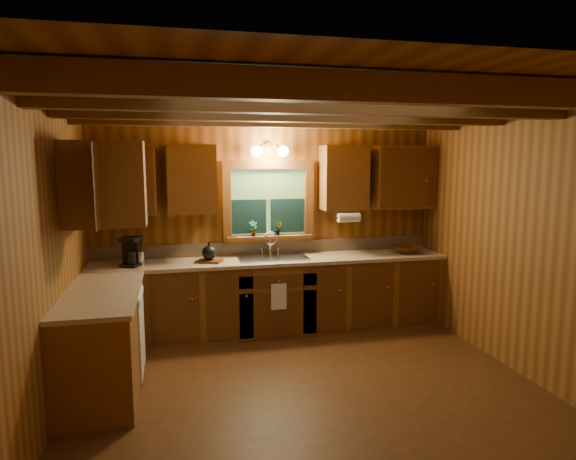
% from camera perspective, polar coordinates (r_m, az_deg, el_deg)
% --- Properties ---
extents(room, '(4.20, 4.20, 4.20)m').
position_cam_1_polar(room, '(4.30, 2.40, -2.12)').
color(room, '#4B2C12').
rests_on(room, ground).
extents(ceiling_beams, '(4.20, 2.54, 0.18)m').
position_cam_1_polar(ceiling_beams, '(4.26, 2.50, 13.85)').
color(ceiling_beams, brown).
rests_on(ceiling_beams, room).
extents(base_cabinets, '(4.20, 2.22, 0.86)m').
position_cam_1_polar(base_cabinets, '(5.65, -6.07, -8.76)').
color(base_cabinets, brown).
rests_on(base_cabinets, ground).
extents(countertop, '(4.20, 2.24, 0.04)m').
position_cam_1_polar(countertop, '(5.54, -6.01, -4.28)').
color(countertop, tan).
rests_on(countertop, base_cabinets).
extents(backsplash, '(4.20, 0.02, 0.16)m').
position_cam_1_polar(backsplash, '(6.17, -2.27, -2.02)').
color(backsplash, tan).
rests_on(backsplash, room).
extents(dishwasher_panel, '(0.02, 0.60, 0.80)m').
position_cam_1_polar(dishwasher_panel, '(5.05, -16.49, -11.13)').
color(dishwasher_panel, white).
rests_on(dishwasher_panel, base_cabinets).
extents(upper_cabinets, '(4.19, 1.77, 0.78)m').
position_cam_1_polar(upper_cabinets, '(5.54, -7.20, 5.73)').
color(upper_cabinets, brown).
rests_on(upper_cabinets, room).
extents(window, '(1.12, 0.08, 1.00)m').
position_cam_1_polar(window, '(6.08, -2.27, 3.05)').
color(window, brown).
rests_on(window, room).
extents(window_sill, '(1.06, 0.14, 0.04)m').
position_cam_1_polar(window_sill, '(6.08, -2.16, -0.83)').
color(window_sill, brown).
rests_on(window_sill, room).
extents(wall_sconce, '(0.45, 0.21, 0.17)m').
position_cam_1_polar(wall_sconce, '(5.94, -2.08, 9.07)').
color(wall_sconce, black).
rests_on(wall_sconce, room).
extents(paper_towel_roll, '(0.27, 0.11, 0.11)m').
position_cam_1_polar(paper_towel_roll, '(6.01, 6.99, 1.42)').
color(paper_towel_roll, white).
rests_on(paper_towel_roll, upper_cabinets).
extents(dish_towel, '(0.18, 0.01, 0.30)m').
position_cam_1_polar(dish_towel, '(5.68, -1.07, -7.67)').
color(dish_towel, white).
rests_on(dish_towel, base_cabinets).
extents(sink, '(0.82, 0.48, 0.43)m').
position_cam_1_polar(sink, '(5.92, -1.75, -3.67)').
color(sink, silver).
rests_on(sink, countertop).
extents(coffee_maker, '(0.18, 0.23, 0.32)m').
position_cam_1_polar(coffee_maker, '(5.74, -17.57, -2.37)').
color(coffee_maker, black).
rests_on(coffee_maker, countertop).
extents(utensil_crock, '(0.12, 0.12, 0.33)m').
position_cam_1_polar(utensil_crock, '(5.80, -16.71, -3.00)').
color(utensil_crock, silver).
rests_on(utensil_crock, countertop).
extents(cutting_board, '(0.34, 0.30, 0.03)m').
position_cam_1_polar(cutting_board, '(5.76, -9.03, -3.53)').
color(cutting_board, '#502E11').
rests_on(cutting_board, countertop).
extents(teakettle, '(0.16, 0.16, 0.21)m').
position_cam_1_polar(teakettle, '(5.74, -9.05, -2.60)').
color(teakettle, black).
rests_on(teakettle, cutting_board).
extents(wicker_basket, '(0.40, 0.40, 0.09)m').
position_cam_1_polar(wicker_basket, '(6.40, 13.41, -2.19)').
color(wicker_basket, '#48230C').
rests_on(wicker_basket, countertop).
extents(potted_plant_left, '(0.11, 0.08, 0.19)m').
position_cam_1_polar(potted_plant_left, '(6.02, -4.02, 0.19)').
color(potted_plant_left, '#502E11').
rests_on(potted_plant_left, window_sill).
extents(potted_plant_right, '(0.11, 0.09, 0.17)m').
position_cam_1_polar(potted_plant_right, '(6.09, -1.14, 0.20)').
color(potted_plant_right, '#502E11').
rests_on(potted_plant_right, window_sill).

